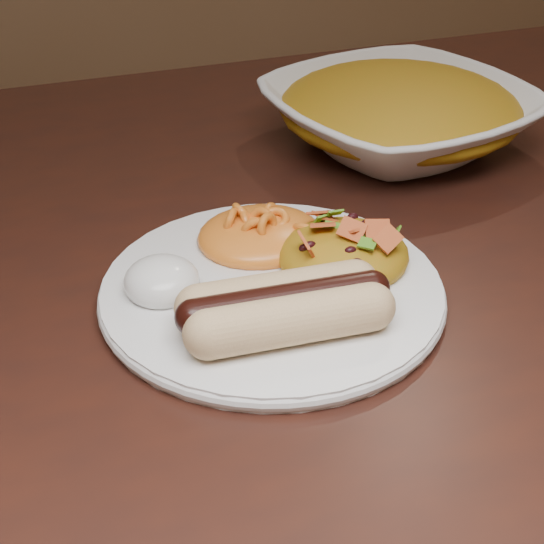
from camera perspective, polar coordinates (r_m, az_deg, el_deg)
name	(u,v)px	position (r m, az deg, el deg)	size (l,w,h in m)	color
table	(158,388)	(0.66, -7.84, -7.90)	(1.60, 0.90, 0.75)	black
plate	(272,291)	(0.58, 0.00, -1.34)	(0.24, 0.24, 0.01)	white
hotdog	(285,306)	(0.53, 0.89, -2.37)	(0.12, 0.07, 0.03)	beige
mac_and_cheese	(260,219)	(0.62, -0.80, 3.62)	(0.10, 0.09, 0.04)	orange
sour_cream	(161,272)	(0.57, -7.62, 0.03)	(0.05, 0.05, 0.03)	white
taco_salad	(344,243)	(0.60, 4.95, 2.00)	(0.10, 0.09, 0.04)	#D25211
serving_bowl	(399,118)	(0.81, 8.69, 10.35)	(0.24, 0.24, 0.06)	silver
bowl_filling	(401,97)	(0.80, 8.81, 11.74)	(0.23, 0.23, 0.06)	#D25211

